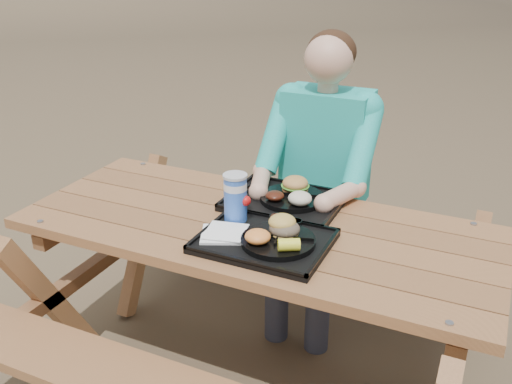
% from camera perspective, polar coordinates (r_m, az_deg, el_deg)
% --- Properties ---
extents(ground, '(60.00, 60.00, 0.00)m').
position_cam_1_polar(ground, '(2.59, 0.00, -18.11)').
color(ground, '#999999').
rests_on(ground, ground).
extents(picnic_table, '(1.80, 1.49, 0.75)m').
position_cam_1_polar(picnic_table, '(2.35, 0.00, -11.31)').
color(picnic_table, '#999999').
rests_on(picnic_table, ground).
extents(tray_near, '(0.45, 0.35, 0.02)m').
position_cam_1_polar(tray_near, '(2.01, 0.83, -5.01)').
color(tray_near, black).
rests_on(tray_near, picnic_table).
extents(tray_far, '(0.45, 0.35, 0.02)m').
position_cam_1_polar(tray_far, '(2.31, 2.84, -1.00)').
color(tray_far, black).
rests_on(tray_far, picnic_table).
extents(plate_near, '(0.26, 0.26, 0.02)m').
position_cam_1_polar(plate_near, '(1.98, 2.23, -4.89)').
color(plate_near, black).
rests_on(plate_near, tray_near).
extents(plate_far, '(0.26, 0.26, 0.02)m').
position_cam_1_polar(plate_far, '(2.30, 3.63, -0.59)').
color(plate_far, black).
rests_on(plate_far, tray_far).
extents(napkin_stack, '(0.19, 0.19, 0.02)m').
position_cam_1_polar(napkin_stack, '(2.03, -3.43, -4.14)').
color(napkin_stack, white).
rests_on(napkin_stack, tray_near).
extents(soda_cup, '(0.09, 0.09, 0.17)m').
position_cam_1_polar(soda_cup, '(2.11, -2.08, -0.67)').
color(soda_cup, blue).
rests_on(soda_cup, tray_near).
extents(condiment_bbq, '(0.05, 0.05, 0.03)m').
position_cam_1_polar(condiment_bbq, '(2.11, 2.06, -2.78)').
color(condiment_bbq, black).
rests_on(condiment_bbq, tray_near).
extents(condiment_mustard, '(0.05, 0.05, 0.03)m').
position_cam_1_polar(condiment_mustard, '(2.09, 4.01, -3.18)').
color(condiment_mustard, yellow).
rests_on(condiment_mustard, tray_near).
extents(sandwich, '(0.10, 0.10, 0.11)m').
position_cam_1_polar(sandwich, '(1.98, 2.88, -2.87)').
color(sandwich, gold).
rests_on(sandwich, plate_near).
extents(mac_cheese, '(0.09, 0.09, 0.04)m').
position_cam_1_polar(mac_cheese, '(1.94, 0.17, -4.47)').
color(mac_cheese, '#FF9B43').
rests_on(mac_cheese, plate_near).
extents(corn_cob, '(0.10, 0.10, 0.04)m').
position_cam_1_polar(corn_cob, '(1.89, 3.31, -5.29)').
color(corn_cob, '#FFFC35').
rests_on(corn_cob, plate_near).
extents(cutlery_far, '(0.05, 0.16, 0.01)m').
position_cam_1_polar(cutlery_far, '(2.38, -1.02, 0.13)').
color(cutlery_far, black).
rests_on(cutlery_far, tray_far).
extents(burger, '(0.11, 0.11, 0.10)m').
position_cam_1_polar(burger, '(2.32, 3.96, 1.20)').
color(burger, '#C08644').
rests_on(burger, plate_far).
extents(baked_beans, '(0.08, 0.08, 0.03)m').
position_cam_1_polar(baked_beans, '(2.25, 1.90, -0.38)').
color(baked_beans, '#43180D').
rests_on(baked_beans, plate_far).
extents(potato_salad, '(0.09, 0.09, 0.05)m').
position_cam_1_polar(potato_salad, '(2.21, 4.41, -0.63)').
color(potato_salad, beige).
rests_on(potato_salad, plate_far).
extents(diner, '(0.48, 0.84, 1.28)m').
position_cam_1_polar(diner, '(2.69, 6.66, -0.20)').
color(diner, '#1BC2B2').
rests_on(diner, ground).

